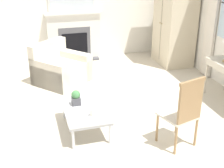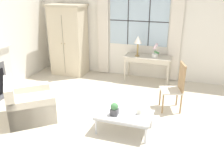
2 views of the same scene
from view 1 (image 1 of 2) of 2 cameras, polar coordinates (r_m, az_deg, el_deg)
The scene contains 9 objects.
ground_plane at distance 5.30m, azimuth -5.55°, elevation -5.60°, with size 14.00×14.00×0.00m, color beige.
wall_left at distance 7.81m, azimuth -5.73°, elevation 14.78°, with size 0.06×7.20×2.80m, color white.
fireplace at distance 7.79m, azimuth -7.01°, elevation 9.50°, with size 0.34×1.36×2.16m.
armoire at distance 7.54m, azimuth 11.41°, elevation 11.25°, with size 1.05×0.74×2.04m.
armchair_upholstered at distance 6.52m, azimuth -9.37°, elevation 2.62°, with size 1.29×1.29×0.82m.
side_chair_wooden at distance 4.29m, azimuth 13.02°, elevation -4.64°, with size 0.55×0.55×1.05m.
coffee_table at distance 4.72m, azimuth -4.95°, elevation -4.86°, with size 1.02×0.63×0.37m.
potted_plant_small at distance 4.77m, azimuth -6.61°, elevation -2.44°, with size 0.14×0.14×0.24m.
pillar_candle at distance 4.47m, azimuth -3.49°, elevation -5.30°, with size 0.12×0.12×0.11m.
Camera 1 is at (4.57, -0.76, 2.56)m, focal length 50.00 mm.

